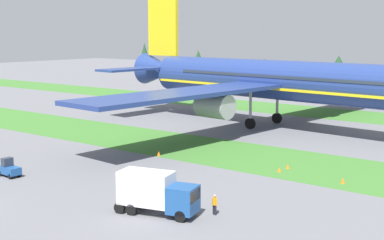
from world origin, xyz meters
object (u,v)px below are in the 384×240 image
at_px(ground_crew_marshaller, 215,204).
at_px(taxiway_marker_3, 159,153).
at_px(taxiway_marker_1, 279,170).
at_px(airliner, 276,80).
at_px(taxiway_marker_2, 288,166).
at_px(catering_truck, 156,192).
at_px(baggage_tug, 9,169).
at_px(taxiway_marker_0, 343,180).

xyz_separation_m(ground_crew_marshaller, taxiway_marker_3, (-18.17, 13.80, -0.62)).
bearing_deg(taxiway_marker_1, taxiway_marker_3, -172.10).
distance_m(ground_crew_marshaller, taxiway_marker_1, 16.19).
distance_m(airliner, taxiway_marker_2, 27.87).
distance_m(airliner, catering_truck, 45.76).
bearing_deg(airliner, baggage_tug, -4.63).
height_order(baggage_tug, taxiway_marker_3, baggage_tug).
relative_size(taxiway_marker_0, taxiway_marker_2, 1.18).
bearing_deg(taxiway_marker_2, taxiway_marker_1, -90.35).
distance_m(catering_truck, taxiway_marker_2, 20.84).
distance_m(taxiway_marker_0, taxiway_marker_3, 22.90).
bearing_deg(catering_truck, taxiway_marker_1, 161.27).
xyz_separation_m(airliner, baggage_tug, (-7.39, -43.81, -6.81)).
bearing_deg(taxiway_marker_1, catering_truck, -93.91).
bearing_deg(catering_truck, taxiway_marker_2, 161.60).
relative_size(airliner, taxiway_marker_2, 157.02).
bearing_deg(taxiway_marker_3, catering_truck, -49.49).
distance_m(taxiway_marker_0, taxiway_marker_1, 7.28).
height_order(airliner, taxiway_marker_2, airliner).
bearing_deg(baggage_tug, taxiway_marker_2, 136.99).
bearing_deg(taxiway_marker_2, taxiway_marker_3, -165.37).
relative_size(airliner, taxiway_marker_0, 133.10).
bearing_deg(ground_crew_marshaller, taxiway_marker_0, -92.47).
relative_size(airliner, taxiway_marker_1, 154.73).
height_order(taxiway_marker_1, taxiway_marker_2, taxiway_marker_1).
relative_size(catering_truck, taxiway_marker_0, 12.99).
xyz_separation_m(airliner, taxiway_marker_3, (-1.30, -26.85, -7.30)).
xyz_separation_m(ground_crew_marshaller, taxiway_marker_2, (-2.63, 17.86, -0.71)).
height_order(ground_crew_marshaller, taxiway_marker_3, ground_crew_marshaller).
relative_size(taxiway_marker_2, taxiway_marker_3, 0.73).
xyz_separation_m(taxiway_marker_2, taxiway_marker_3, (-15.54, -4.06, 0.09)).
bearing_deg(taxiway_marker_3, taxiway_marker_1, 7.90).
relative_size(baggage_tug, taxiway_marker_2, 5.58).
bearing_deg(taxiway_marker_0, taxiway_marker_2, 164.12).
distance_m(ground_crew_marshaller, taxiway_marker_0, 16.47).
distance_m(catering_truck, taxiway_marker_0, 20.60).
height_order(taxiway_marker_0, taxiway_marker_3, taxiway_marker_3).
xyz_separation_m(airliner, taxiway_marker_2, (14.24, -22.79, -7.38)).
relative_size(taxiway_marker_0, taxiway_marker_1, 1.16).
bearing_deg(taxiway_marker_1, ground_crew_marshaller, -80.60).
bearing_deg(taxiway_marker_1, taxiway_marker_0, -1.30).
height_order(taxiway_marker_2, taxiway_marker_3, taxiway_marker_3).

